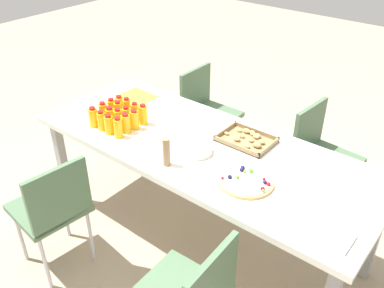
{
  "coord_description": "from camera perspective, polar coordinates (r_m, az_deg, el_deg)",
  "views": [
    {
      "loc": [
        1.34,
        -1.76,
        2.15
      ],
      "look_at": [
        -0.03,
        -0.06,
        0.78
      ],
      "focal_mm": 39.14,
      "sensor_mm": 36.0,
      "label": 1
    }
  ],
  "objects": [
    {
      "name": "juice_bottle_3",
      "position": [
        2.69,
        -10.05,
        2.18
      ],
      "size": [
        0.06,
        0.06,
        0.14
      ],
      "color": "#F9AD14",
      "rests_on": "party_table"
    },
    {
      "name": "chair_far_right",
      "position": [
        3.15,
        17.09,
        -0.97
      ],
      "size": [
        0.43,
        0.43,
        0.83
      ],
      "rotation": [
        0.0,
        0.0,
        -1.66
      ],
      "color": "#4C6B4C",
      "rests_on": "ground_plane"
    },
    {
      "name": "juice_bottle_5",
      "position": [
        2.84,
        -11.08,
        3.67
      ],
      "size": [
        0.06,
        0.06,
        0.13
      ],
      "color": "#F9AD14",
      "rests_on": "party_table"
    },
    {
      "name": "juice_bottle_8",
      "position": [
        2.92,
        -10.89,
        4.72
      ],
      "size": [
        0.05,
        0.05,
        0.15
      ],
      "color": "#FAAE14",
      "rests_on": "party_table"
    },
    {
      "name": "juice_bottle_4",
      "position": [
        2.89,
        -11.99,
        4.2
      ],
      "size": [
        0.06,
        0.06,
        0.15
      ],
      "color": "#FAAB14",
      "rests_on": "party_table"
    },
    {
      "name": "chair_far_left",
      "position": [
        3.6,
        1.91,
        4.9
      ],
      "size": [
        0.4,
        0.4,
        0.83
      ],
      "rotation": [
        0.0,
        0.0,
        -1.57
      ],
      "color": "#4C6B4C",
      "rests_on": "ground_plane"
    },
    {
      "name": "juice_bottle_10",
      "position": [
        2.83,
        -8.91,
        3.74
      ],
      "size": [
        0.05,
        0.05,
        0.13
      ],
      "color": "#FAAE14",
      "rests_on": "party_table"
    },
    {
      "name": "juice_bottle_2",
      "position": [
        2.74,
        -11.26,
        2.59
      ],
      "size": [
        0.06,
        0.06,
        0.14
      ],
      "color": "#FAAD14",
      "rests_on": "party_table"
    },
    {
      "name": "ground_plane",
      "position": [
        3.08,
        1.2,
        -12.03
      ],
      "size": [
        12.0,
        12.0,
        0.0
      ],
      "primitive_type": "plane",
      "color": "tan"
    },
    {
      "name": "juice_bottle_13",
      "position": [
        2.92,
        -8.82,
        4.86
      ],
      "size": [
        0.05,
        0.05,
        0.15
      ],
      "color": "#FAAB14",
      "rests_on": "party_table"
    },
    {
      "name": "party_table",
      "position": [
        2.64,
        1.37,
        -1.19
      ],
      "size": [
        2.25,
        0.88,
        0.76
      ],
      "color": "silver",
      "rests_on": "ground_plane"
    },
    {
      "name": "juice_bottle_1",
      "position": [
        2.8,
        -12.24,
        3.09
      ],
      "size": [
        0.05,
        0.05,
        0.14
      ],
      "color": "#FAAF14",
      "rests_on": "party_table"
    },
    {
      "name": "paper_folder",
      "position": [
        3.23,
        -7.44,
        6.47
      ],
      "size": [
        0.27,
        0.21,
        0.01
      ],
      "primitive_type": "cube",
      "rotation": [
        0.0,
        0.0,
        -0.03
      ],
      "color": "yellow",
      "rests_on": "party_table"
    },
    {
      "name": "juice_bottle_14",
      "position": [
        2.88,
        -7.77,
        4.36
      ],
      "size": [
        0.05,
        0.05,
        0.13
      ],
      "color": "#F9AE14",
      "rests_on": "party_table"
    },
    {
      "name": "plate_stack",
      "position": [
        2.52,
        0.65,
        -0.8
      ],
      "size": [
        0.19,
        0.19,
        0.04
      ],
      "color": "silver",
      "rests_on": "party_table"
    },
    {
      "name": "juice_bottle_15",
      "position": [
        2.82,
        -6.66,
        3.97
      ],
      "size": [
        0.06,
        0.06,
        0.15
      ],
      "color": "#F9AB14",
      "rests_on": "party_table"
    },
    {
      "name": "juice_bottle_12",
      "position": [
        2.97,
        -9.84,
        5.21
      ],
      "size": [
        0.06,
        0.06,
        0.14
      ],
      "color": "#F9AD14",
      "rests_on": "party_table"
    },
    {
      "name": "cardboard_tube",
      "position": [
        2.38,
        -3.51,
        -1.08
      ],
      "size": [
        0.04,
        0.04,
        0.18
      ],
      "primitive_type": "cylinder",
      "color": "#9E7A56",
      "rests_on": "party_table"
    },
    {
      "name": "juice_bottle_11",
      "position": [
        2.77,
        -7.85,
        3.28
      ],
      "size": [
        0.06,
        0.06,
        0.14
      ],
      "color": "#F9AC14",
      "rests_on": "party_table"
    },
    {
      "name": "napkin_stack",
      "position": [
        2.07,
        18.95,
        -11.99
      ],
      "size": [
        0.15,
        0.15,
        0.02
      ],
      "primitive_type": "cube",
      "color": "white",
      "rests_on": "party_table"
    },
    {
      "name": "fruit_pizza",
      "position": [
        2.3,
        7.42,
        -4.98
      ],
      "size": [
        0.3,
        0.3,
        0.05
      ],
      "color": "tan",
      "rests_on": "party_table"
    },
    {
      "name": "juice_bottle_7",
      "position": [
        2.74,
        -9.03,
        2.77
      ],
      "size": [
        0.06,
        0.06,
        0.14
      ],
      "color": "#FAAC14",
      "rests_on": "party_table"
    },
    {
      "name": "chair_near_left",
      "position": [
        2.66,
        -18.4,
        -8.07
      ],
      "size": [
        0.44,
        0.44,
        0.83
      ],
      "rotation": [
        0.0,
        0.0,
        1.46
      ],
      "color": "#4C6B4C",
      "rests_on": "ground_plane"
    },
    {
      "name": "juice_bottle_6",
      "position": [
        2.78,
        -10.02,
        3.31
      ],
      "size": [
        0.05,
        0.05,
        0.15
      ],
      "color": "#FAAE14",
      "rests_on": "party_table"
    },
    {
      "name": "juice_bottle_9",
      "position": [
        2.88,
        -10.01,
        4.36
      ],
      "size": [
        0.05,
        0.05,
        0.15
      ],
      "color": "#F9AD14",
      "rests_on": "party_table"
    },
    {
      "name": "snack_tray",
      "position": [
        2.65,
        7.51,
        0.61
      ],
      "size": [
        0.34,
        0.25,
        0.04
      ],
      "color": "olive",
      "rests_on": "party_table"
    },
    {
      "name": "juice_bottle_0",
      "position": [
        2.85,
        -13.29,
        3.55
      ],
      "size": [
        0.06,
        0.06,
        0.14
      ],
      "color": "#F9AE14",
      "rests_on": "party_table"
    }
  ]
}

